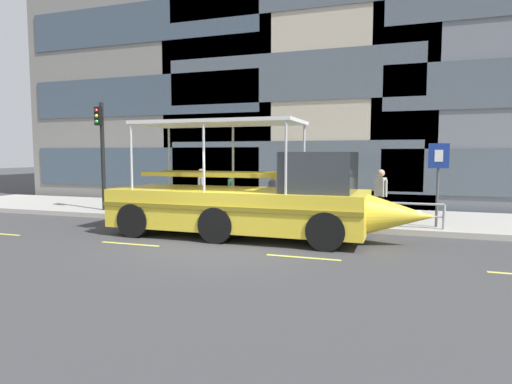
{
  "coord_description": "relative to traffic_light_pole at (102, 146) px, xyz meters",
  "views": [
    {
      "loc": [
        4.58,
        -10.59,
        2.45
      ],
      "look_at": [
        0.4,
        1.73,
        1.3
      ],
      "focal_mm": 30.43,
      "sensor_mm": 36.0,
      "label": 1
    }
  ],
  "objects": [
    {
      "name": "pedestrian_near_stern",
      "position": [
        3.95,
        0.86,
        -1.58
      ],
      "size": [
        0.34,
        0.4,
        1.68
      ],
      "color": "#47423D",
      "rests_on": "sidewalk"
    },
    {
      "name": "curb_guardrail",
      "position": [
        6.82,
        -0.45,
        -2.07
      ],
      "size": [
        11.74,
        0.09,
        0.78
      ],
      "color": "#9EA0A8",
      "rests_on": "sidewalk"
    },
    {
      "name": "duck_tour_boat",
      "position": [
        7.36,
        -2.58,
        -1.7
      ],
      "size": [
        9.41,
        2.55,
        3.41
      ],
      "color": "yellow",
      "rests_on": "ground_plane"
    },
    {
      "name": "pedestrian_mid_left",
      "position": [
        6.92,
        0.81,
        -1.68
      ],
      "size": [
        0.43,
        0.22,
        1.52
      ],
      "color": "#1E2338",
      "rests_on": "sidewalk"
    },
    {
      "name": "curb_edge",
      "position": [
        6.85,
        -0.79,
        -2.69
      ],
      "size": [
        32.0,
        0.18,
        0.18
      ],
      "primitive_type": "cube",
      "color": "#B2ADA3",
      "rests_on": "ground_plane"
    },
    {
      "name": "lane_centreline",
      "position": [
        6.85,
        -4.58,
        -2.77
      ],
      "size": [
        25.8,
        0.12,
        0.01
      ],
      "color": "#DBD64C",
      "rests_on": "ground_plane"
    },
    {
      "name": "parking_sign",
      "position": [
        12.46,
        -0.09,
        -0.84
      ],
      "size": [
        0.6,
        0.12,
        2.59
      ],
      "color": "#4C4F54",
      "rests_on": "sidewalk"
    },
    {
      "name": "pedestrian_mid_right",
      "position": [
        5.28,
        0.68,
        -1.67
      ],
      "size": [
        0.3,
        0.38,
        1.54
      ],
      "color": "black",
      "rests_on": "sidewalk"
    },
    {
      "name": "traffic_light_pole",
      "position": [
        0.0,
        0.0,
        0.0
      ],
      "size": [
        0.24,
        0.46,
        4.3
      ],
      "color": "black",
      "rests_on": "sidewalk"
    },
    {
      "name": "sidewalk",
      "position": [
        6.85,
        1.7,
        -2.69
      ],
      "size": [
        32.0,
        4.8,
        0.18
      ],
      "primitive_type": "cube",
      "color": "#A8A59E",
      "rests_on": "ground_plane"
    },
    {
      "name": "ground_plane",
      "position": [
        6.85,
        -3.9,
        -2.78
      ],
      "size": [
        120.0,
        120.0,
        0.0
      ],
      "primitive_type": "plane",
      "color": "#3D3D3F"
    },
    {
      "name": "pedestrian_near_bow",
      "position": [
        10.75,
        0.31,
        -1.54
      ],
      "size": [
        0.43,
        0.34,
        1.76
      ],
      "color": "black",
      "rests_on": "sidewalk"
    }
  ]
}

